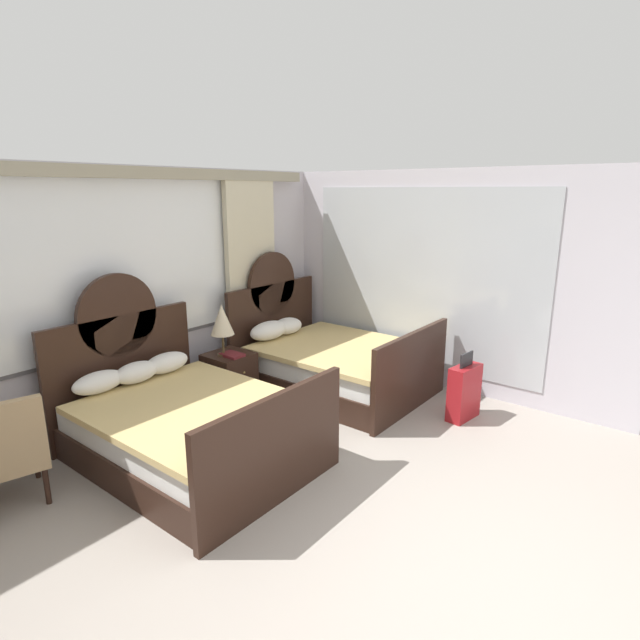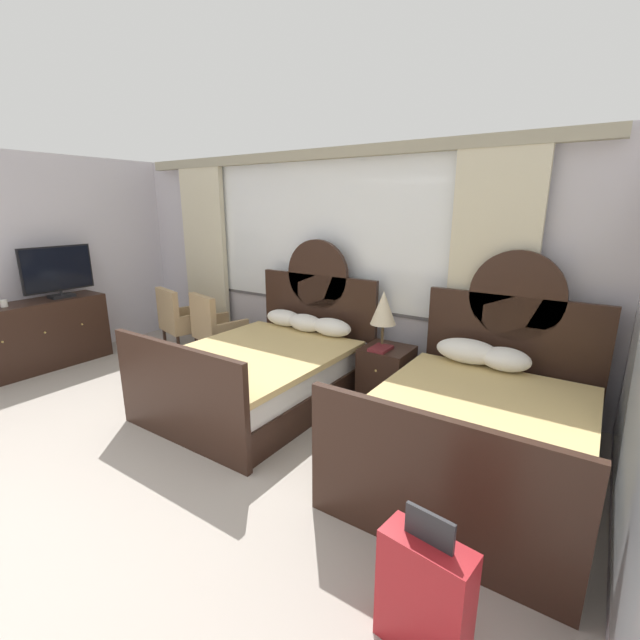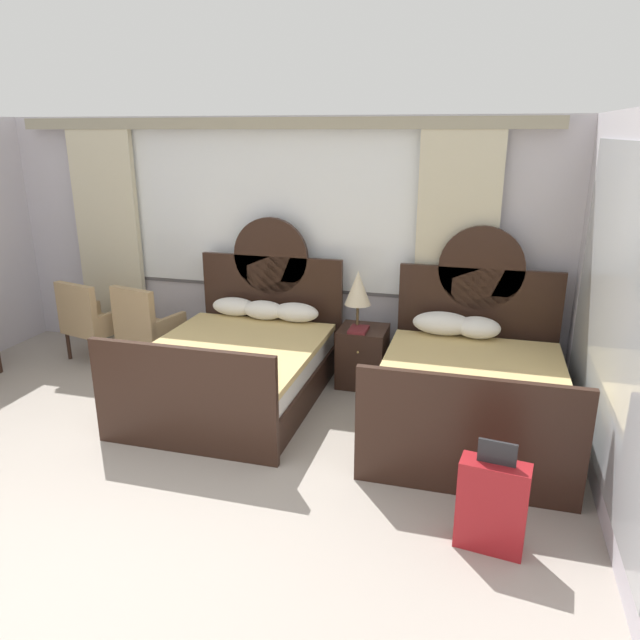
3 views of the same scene
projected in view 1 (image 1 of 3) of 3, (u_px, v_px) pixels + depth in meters
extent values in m
plane|color=#9E9389|center=(455.00, 601.00, 3.10)|extent=(24.00, 24.00, 0.00)
cube|color=silver|center=(97.00, 302.00, 5.11)|extent=(6.44, 0.07, 2.70)
cube|color=#575459|center=(95.00, 264.00, 4.99)|extent=(3.65, 0.02, 1.85)
cube|color=white|center=(96.00, 265.00, 4.98)|extent=(3.57, 0.02, 1.77)
cube|color=beige|center=(252.00, 281.00, 6.59)|extent=(0.82, 0.08, 2.60)
cube|color=#9C957E|center=(90.00, 171.00, 4.71)|extent=(5.93, 0.10, 0.12)
cube|color=silver|center=(445.00, 282.00, 6.23)|extent=(0.07, 4.48, 2.70)
cube|color=#B2B7BC|center=(422.00, 280.00, 6.38)|extent=(0.01, 3.14, 2.27)
cube|color=black|center=(192.00, 446.00, 4.68)|extent=(1.54, 2.06, 0.30)
cube|color=white|center=(190.00, 420.00, 4.61)|extent=(1.48, 1.96, 0.23)
cube|color=tan|center=(195.00, 408.00, 4.53)|extent=(1.58, 1.86, 0.06)
cube|color=black|center=(124.00, 374.00, 5.19)|extent=(1.62, 0.06, 1.24)
cylinder|color=black|center=(118.00, 315.00, 5.04)|extent=(0.85, 0.06, 0.85)
cube|color=black|center=(275.00, 451.00, 3.96)|extent=(1.62, 0.06, 0.93)
ellipsoid|color=white|center=(99.00, 382.00, 4.77)|extent=(0.51, 0.25, 0.20)
ellipsoid|color=white|center=(136.00, 372.00, 5.02)|extent=(0.46, 0.25, 0.21)
ellipsoid|color=white|center=(166.00, 363.00, 5.30)|extent=(0.51, 0.25, 0.21)
cube|color=black|center=(335.00, 378.00, 6.38)|extent=(1.54, 2.06, 0.30)
cube|color=white|center=(335.00, 358.00, 6.31)|extent=(1.48, 1.96, 0.23)
cube|color=tan|center=(341.00, 348.00, 6.23)|extent=(1.58, 1.86, 0.06)
cube|color=black|center=(273.00, 328.00, 6.90)|extent=(1.62, 0.06, 1.24)
cylinder|color=black|center=(272.00, 284.00, 6.74)|extent=(0.85, 0.06, 0.85)
cube|color=black|center=(412.00, 372.00, 5.67)|extent=(1.62, 0.06, 0.93)
ellipsoid|color=white|center=(269.00, 330.00, 6.48)|extent=(0.60, 0.32, 0.23)
ellipsoid|color=white|center=(287.00, 326.00, 6.74)|extent=(0.44, 0.32, 0.21)
cube|color=black|center=(230.00, 379.00, 5.92)|extent=(0.48, 0.48, 0.61)
sphere|color=tan|center=(244.00, 372.00, 5.73)|extent=(0.02, 0.02, 0.02)
cylinder|color=brown|center=(224.00, 354.00, 5.79)|extent=(0.14, 0.14, 0.02)
cylinder|color=brown|center=(223.00, 344.00, 5.76)|extent=(0.03, 0.03, 0.23)
cone|color=beige|center=(222.00, 320.00, 5.69)|extent=(0.27, 0.27, 0.35)
cube|color=maroon|center=(232.00, 355.00, 5.76)|extent=(0.18, 0.26, 0.03)
cube|color=tan|center=(4.00, 459.00, 4.02)|extent=(0.71, 0.71, 0.10)
cube|color=tan|center=(2.00, 436.00, 3.75)|extent=(0.58, 0.22, 0.51)
cube|color=tan|center=(38.00, 435.00, 4.14)|extent=(0.19, 0.52, 0.16)
cylinder|color=black|center=(36.00, 461.00, 4.40)|extent=(0.04, 0.04, 0.32)
cylinder|color=black|center=(47.00, 485.00, 4.03)|extent=(0.04, 0.04, 0.32)
cube|color=maroon|center=(464.00, 392.00, 5.52)|extent=(0.44, 0.24, 0.61)
cube|color=#232326|center=(467.00, 360.00, 5.43)|extent=(0.23, 0.05, 0.15)
cylinder|color=black|center=(454.00, 421.00, 5.47)|extent=(0.05, 0.03, 0.05)
cylinder|color=black|center=(470.00, 411.00, 5.70)|extent=(0.05, 0.03, 0.05)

